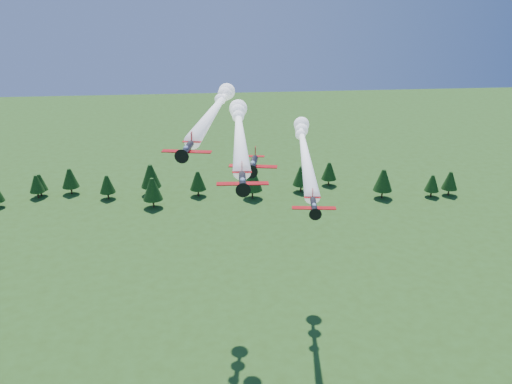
{
  "coord_description": "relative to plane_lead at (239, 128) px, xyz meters",
  "views": [
    {
      "loc": [
        -7.28,
        -80.83,
        74.9
      ],
      "look_at": [
        0.65,
        0.0,
        43.68
      ],
      "focal_mm": 40.0,
      "sensor_mm": 36.0,
      "label": 1
    }
  ],
  "objects": [
    {
      "name": "plane_lead",
      "position": [
        0.0,
        0.0,
        0.0
      ],
      "size": [
        7.76,
        50.1,
        3.7
      ],
      "rotation": [
        0.0,
        0.0,
        -0.05
      ],
      "color": "black",
      "rests_on": "ground"
    },
    {
      "name": "plane_left",
      "position": [
        -3.74,
        10.76,
        1.36
      ],
      "size": [
        14.01,
        50.13,
        3.7
      ],
      "rotation": [
        0.0,
        0.0,
        -0.19
      ],
      "color": "black",
      "rests_on": "ground"
    },
    {
      "name": "plane_slot",
      "position": [
        1.4,
        -12.2,
        -2.84
      ],
      "size": [
        7.9,
        8.66,
        2.76
      ],
      "rotation": [
        0.0,
        0.0,
        -0.18
      ],
      "color": "black",
      "rests_on": "ground"
    },
    {
      "name": "treeline",
      "position": [
        -2.45,
        91.6,
        -42.93
      ],
      "size": [
        163.68,
        22.33,
        11.3
      ],
      "color": "#382314",
      "rests_on": "ground"
    },
    {
      "name": "plane_right",
      "position": [
        14.27,
        12.84,
        -7.86
      ],
      "size": [
        11.94,
        56.86,
        3.7
      ],
      "rotation": [
        0.0,
        0.0,
        -0.13
      ],
      "color": "black",
      "rests_on": "ground"
    }
  ]
}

